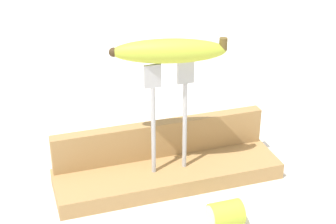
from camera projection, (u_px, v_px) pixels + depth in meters
The scene contains 7 objects.
ground_plane at pixel (168, 181), 0.88m from camera, with size 3.00×3.00×0.00m, color silver.
wooden_board at pixel (168, 174), 0.87m from camera, with size 0.37×0.11×0.03m, color #A87F4C.
board_backstop at pixel (160, 139), 0.89m from camera, with size 0.36×0.02×0.06m, color #A87F4C.
fork_stand_center at pixel (169, 108), 0.81m from camera, with size 0.08×0.01×0.18m.
banana_raised_center at pixel (169, 51), 0.77m from camera, with size 0.17×0.08×0.04m.
fork_fallen_near at pixel (74, 163), 0.92m from camera, with size 0.16×0.07×0.01m.
banana_chunk_near at pixel (225, 214), 0.76m from camera, with size 0.05×0.04×0.04m.
Camera 1 is at (-0.23, -0.70, 0.49)m, focal length 56.52 mm.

